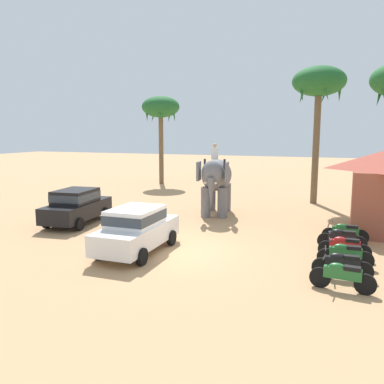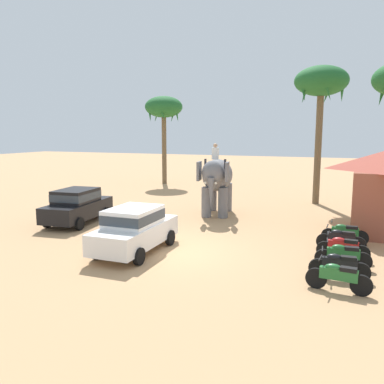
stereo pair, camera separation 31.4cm
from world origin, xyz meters
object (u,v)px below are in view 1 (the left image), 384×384
object	(u,v)px
car_sedan_foreground	(137,228)
motorcycle_nearest_camera	(342,275)
car_parked_far_side	(77,205)
elephant_with_mahout	(216,178)
motorcycle_far_in_row	(342,238)
motorcycle_second_in_row	(342,264)
motorcycle_mid_row	(345,254)
palm_tree_behind_elephant	(319,85)
motorcycle_end_of_row	(345,232)
motorcycle_fourth_in_row	(344,246)
palm_tree_left_of_road	(161,109)

from	to	relation	value
car_sedan_foreground	motorcycle_nearest_camera	xyz separation A→B (m)	(7.17, -1.17, -0.46)
car_parked_far_side	elephant_with_mahout	distance (m)	7.34
car_sedan_foreground	elephant_with_mahout	xyz separation A→B (m)	(0.76, 7.52, 1.06)
motorcycle_far_in_row	motorcycle_second_in_row	bearing A→B (deg)	-89.94
car_parked_far_side	motorcycle_mid_row	bearing A→B (deg)	-9.97
car_sedan_foreground	palm_tree_behind_elephant	world-z (taller)	palm_tree_behind_elephant
motorcycle_nearest_camera	elephant_with_mahout	bearing A→B (deg)	126.42
motorcycle_far_in_row	motorcycle_end_of_row	bearing A→B (deg)	83.02
car_parked_far_side	motorcycle_fourth_in_row	distance (m)	12.32
motorcycle_fourth_in_row	palm_tree_behind_elephant	xyz separation A→B (m)	(-1.73, 11.15, 6.79)
motorcycle_mid_row	motorcycle_end_of_row	distance (m)	3.08
motorcycle_fourth_in_row	motorcycle_far_in_row	size ratio (longest dim) A/B	1.00
palm_tree_left_of_road	motorcycle_nearest_camera	bearing A→B (deg)	-52.95
motorcycle_nearest_camera	palm_tree_behind_elephant	size ratio (longest dim) A/B	0.21
motorcycle_fourth_in_row	motorcycle_far_in_row	xyz separation A→B (m)	(-0.08, 1.14, 0.00)
car_parked_far_side	palm_tree_behind_elephant	bearing A→B (deg)	43.32
car_sedan_foreground	motorcycle_fourth_in_row	distance (m)	7.51
motorcycle_nearest_camera	motorcycle_second_in_row	xyz separation A→B (m)	(0.00, 1.00, 0.00)
car_sedan_foreground	motorcycle_nearest_camera	distance (m)	7.28
car_parked_far_side	motorcycle_nearest_camera	size ratio (longest dim) A/B	2.36
elephant_with_mahout	motorcycle_end_of_row	size ratio (longest dim) A/B	2.21
motorcycle_nearest_camera	car_sedan_foreground	bearing A→B (deg)	170.74
motorcycle_end_of_row	motorcycle_second_in_row	bearing A→B (deg)	-91.66
car_parked_far_side	elephant_with_mahout	xyz separation A→B (m)	(5.75, 4.43, 1.06)
motorcycle_mid_row	motorcycle_fourth_in_row	xyz separation A→B (m)	(-0.01, 0.93, 0.00)
palm_tree_behind_elephant	palm_tree_left_of_road	size ratio (longest dim) A/B	1.12
motorcycle_mid_row	palm_tree_behind_elephant	bearing A→B (deg)	98.23
motorcycle_fourth_in_row	palm_tree_left_of_road	distance (m)	22.90
palm_tree_behind_elephant	motorcycle_fourth_in_row	bearing A→B (deg)	-81.17
car_sedan_foreground	motorcycle_end_of_row	distance (m)	8.34
car_sedan_foreground	elephant_with_mahout	distance (m)	7.63
motorcycle_nearest_camera	motorcycle_mid_row	xyz separation A→B (m)	(0.10, 2.10, 0.00)
motorcycle_end_of_row	palm_tree_left_of_road	bearing A→B (deg)	136.06
car_sedan_foreground	motorcycle_second_in_row	xyz separation A→B (m)	(7.18, -0.17, -0.46)
car_parked_far_side	motorcycle_far_in_row	size ratio (longest dim) A/B	2.36
motorcycle_nearest_camera	motorcycle_end_of_row	world-z (taller)	same
palm_tree_behind_elephant	palm_tree_left_of_road	distance (m)	14.12
car_sedan_foreground	motorcycle_mid_row	world-z (taller)	car_sedan_foreground
motorcycle_second_in_row	motorcycle_end_of_row	distance (m)	4.19
motorcycle_far_in_row	palm_tree_left_of_road	xyz separation A→B (m)	(-14.70, 15.30, 5.92)
car_parked_far_side	motorcycle_second_in_row	xyz separation A→B (m)	(12.17, -3.26, -0.46)
motorcycle_nearest_camera	motorcycle_end_of_row	distance (m)	5.19
motorcycle_end_of_row	palm_tree_left_of_road	xyz separation A→B (m)	(-14.83, 14.29, 5.92)
car_sedan_foreground	motorcycle_far_in_row	xyz separation A→B (m)	(7.17, 3.01, -0.46)
motorcycle_second_in_row	motorcycle_fourth_in_row	distance (m)	2.03
motorcycle_end_of_row	motorcycle_far_in_row	bearing A→B (deg)	-96.98
motorcycle_mid_row	motorcycle_nearest_camera	bearing A→B (deg)	-92.67
palm_tree_left_of_road	motorcycle_second_in_row	bearing A→B (deg)	-51.48
car_parked_far_side	palm_tree_behind_elephant	size ratio (longest dim) A/B	0.51
motorcycle_nearest_camera	motorcycle_second_in_row	world-z (taller)	same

